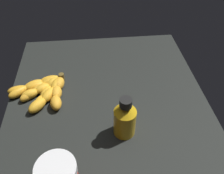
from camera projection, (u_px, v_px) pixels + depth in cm
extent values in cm
cube|color=black|center=(108.00, 103.00, 84.06)|extent=(81.25, 70.24, 4.77)
ellipsoid|color=gold|center=(50.00, 80.00, 87.31)|extent=(5.10, 8.16, 3.31)
ellipsoid|color=gold|center=(34.00, 85.00, 85.36)|extent=(6.38, 8.25, 3.31)
ellipsoid|color=gold|center=(18.00, 92.00, 82.62)|extent=(7.37, 7.95, 3.31)
ellipsoid|color=gold|center=(51.00, 81.00, 86.85)|extent=(5.99, 8.09, 3.22)
ellipsoid|color=gold|center=(35.00, 86.00, 84.91)|extent=(5.33, 8.05, 3.22)
ellipsoid|color=gold|center=(18.00, 90.00, 83.43)|extent=(4.59, 7.90, 3.22)
ellipsoid|color=gold|center=(52.00, 82.00, 86.72)|extent=(6.00, 7.02, 3.03)
ellipsoid|color=gold|center=(40.00, 88.00, 84.27)|extent=(6.36, 6.89, 3.03)
ellipsoid|color=gold|center=(28.00, 96.00, 81.54)|extent=(6.65, 6.69, 3.03)
ellipsoid|color=gold|center=(54.00, 82.00, 86.27)|extent=(6.61, 6.71, 3.42)
ellipsoid|color=gold|center=(43.00, 89.00, 83.83)|extent=(6.22, 6.88, 3.42)
ellipsoid|color=gold|center=(30.00, 94.00, 81.80)|extent=(5.68, 6.89, 3.42)
ellipsoid|color=gold|center=(55.00, 84.00, 85.92)|extent=(7.09, 6.34, 3.22)
ellipsoid|color=gold|center=(47.00, 92.00, 82.56)|extent=(7.18, 5.72, 3.22)
ellipsoid|color=gold|center=(40.00, 102.00, 78.99)|extent=(7.07, 4.95, 3.22)
ellipsoid|color=gold|center=(57.00, 84.00, 85.23)|extent=(8.06, 6.02, 3.72)
ellipsoid|color=gold|center=(49.00, 95.00, 81.31)|extent=(8.10, 6.87, 3.72)
ellipsoid|color=gold|center=(37.00, 105.00, 77.70)|extent=(7.90, 7.51, 3.72)
ellipsoid|color=gold|center=(59.00, 84.00, 85.44)|extent=(6.70, 4.92, 3.79)
ellipsoid|color=gold|center=(56.00, 93.00, 81.94)|extent=(6.22, 4.03, 3.79)
ellipsoid|color=gold|center=(56.00, 103.00, 78.46)|extent=(6.48, 4.49, 3.79)
cylinder|color=brown|center=(62.00, 77.00, 88.34)|extent=(2.00, 2.00, 3.00)
cylinder|color=silver|center=(56.00, 170.00, 47.80)|extent=(8.88, 8.88, 2.02)
cylinder|color=gold|center=(125.00, 122.00, 69.03)|extent=(6.72, 6.72, 9.44)
cone|color=gold|center=(125.00, 109.00, 64.92)|extent=(6.72, 6.72, 2.50)
cylinder|color=black|center=(126.00, 103.00, 63.18)|extent=(3.58, 3.58, 2.55)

